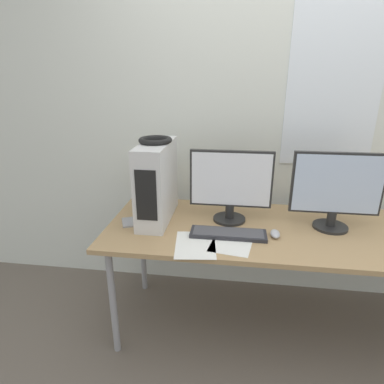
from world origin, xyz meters
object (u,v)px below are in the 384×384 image
object	(u,v)px
monitor_main	(231,184)
cell_phone	(129,222)
keyboard	(228,234)
monitor_right_near	(336,189)
headphones	(155,140)
mouse	(275,234)
pc_tower	(157,182)

from	to	relation	value
monitor_main	cell_phone	bearing A→B (deg)	-168.42
monitor_main	cell_phone	distance (m)	0.66
keyboard	cell_phone	distance (m)	0.61
monitor_right_near	keyboard	size ratio (longest dim) A/B	1.17
headphones	keyboard	xyz separation A→B (m)	(0.44, -0.18, -0.48)
mouse	monitor_right_near	bearing A→B (deg)	24.74
keyboard	headphones	bearing A→B (deg)	157.72
monitor_main	monitor_right_near	world-z (taller)	monitor_right_near
pc_tower	cell_phone	size ratio (longest dim) A/B	3.26
keyboard	pc_tower	bearing A→B (deg)	157.81
headphones	keyboard	distance (m)	0.68
monitor_main	mouse	xyz separation A→B (m)	(0.26, -0.18, -0.22)
pc_tower	headphones	world-z (taller)	headphones
keyboard	mouse	bearing A→B (deg)	5.10
pc_tower	monitor_right_near	world-z (taller)	pc_tower
headphones	keyboard	bearing A→B (deg)	-22.28
pc_tower	keyboard	bearing A→B (deg)	-22.19
pc_tower	headphones	bearing A→B (deg)	90.00
pc_tower	mouse	bearing A→B (deg)	-12.67
monitor_right_near	mouse	size ratio (longest dim) A/B	5.20
pc_tower	headphones	size ratio (longest dim) A/B	2.51
pc_tower	cell_phone	xyz separation A→B (m)	(-0.16, -0.10, -0.23)
monitor_main	mouse	world-z (taller)	monitor_main
monitor_right_near	keyboard	distance (m)	0.66
cell_phone	headphones	bearing A→B (deg)	9.16
mouse	cell_phone	xyz separation A→B (m)	(-0.86, 0.06, -0.01)
monitor_main	monitor_right_near	bearing A→B (deg)	-2.80
headphones	mouse	xyz separation A→B (m)	(0.70, -0.16, -0.47)
monitor_main	headphones	bearing A→B (deg)	-177.01
monitor_right_near	cell_phone	bearing A→B (deg)	-175.47
headphones	monitor_main	size ratio (longest dim) A/B	0.40
monitor_right_near	mouse	world-z (taller)	monitor_right_near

